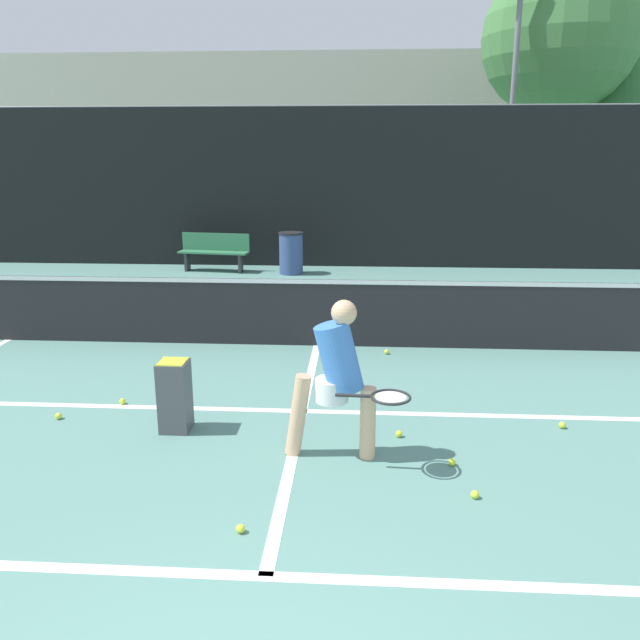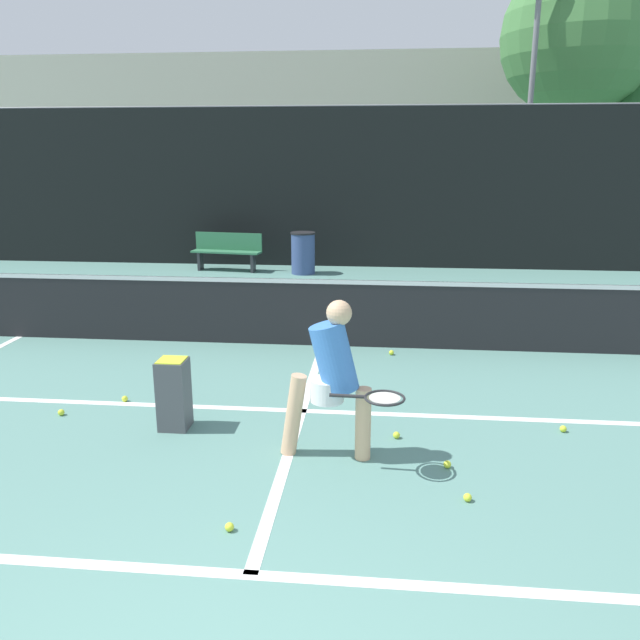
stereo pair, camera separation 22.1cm
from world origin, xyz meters
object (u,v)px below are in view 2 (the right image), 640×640
ball_hopper (174,392)px  courtside_bench (227,250)px  parked_car (438,231)px  trash_bin (303,253)px  player_practicing (333,374)px

ball_hopper → courtside_bench: courtside_bench is taller
ball_hopper → parked_car: 12.13m
parked_car → ball_hopper: bearing=-106.8°
ball_hopper → trash_bin: 8.28m
ball_hopper → parked_car: (3.50, 11.61, 0.22)m
trash_bin → parked_car: size_ratio=0.24×
player_practicing → ball_hopper: player_practicing is taller
ball_hopper → player_practicing: bearing=-16.0°
player_practicing → ball_hopper: 1.70m
parked_car → courtside_bench: bearing=-148.4°
parked_car → trash_bin: bearing=-134.3°
player_practicing → ball_hopper: (-1.59, 0.46, -0.41)m
trash_bin → courtside_bench: bearing=172.5°
player_practicing → trash_bin: 8.84m
player_practicing → parked_car: 12.22m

